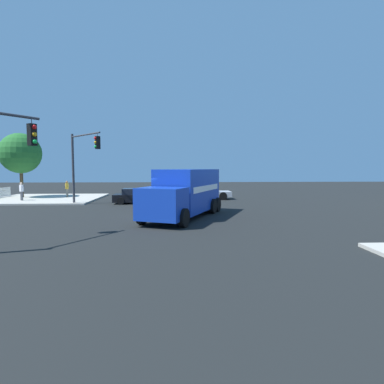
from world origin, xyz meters
The scene contains 9 objects.
ground_plane centered at (0.00, 0.00, 0.00)m, with size 100.00×100.00×0.00m, color black.
sidewalk_corner_near centered at (-12.48, -12.48, 0.07)m, with size 10.19×10.19×0.14m, color #B2ADA0.
delivery_truck centered at (-0.54, 0.84, 1.55)m, with size 8.30×5.50×3.00m.
traffic_light_secondary centered at (-6.86, -7.39, 4.00)m, with size 3.76×3.27×5.80m.
pickup_silver centered at (-11.80, 3.16, 0.73)m, with size 2.34×5.24×1.38m.
sedan_black centered at (-8.38, -2.99, 0.63)m, with size 2.04×4.30×1.31m.
pedestrian_near_corner centered at (-13.48, -10.78, 1.07)m, with size 0.53×0.24×1.64m.
pedestrian_crossing centered at (-10.20, -13.76, 1.08)m, with size 0.38×0.45×1.65m.
shade_tree_near centered at (-13.40, -15.22, 4.54)m, with size 4.01×4.01×6.42m.
Camera 1 is at (19.24, 0.17, 3.08)m, focal length 29.53 mm.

